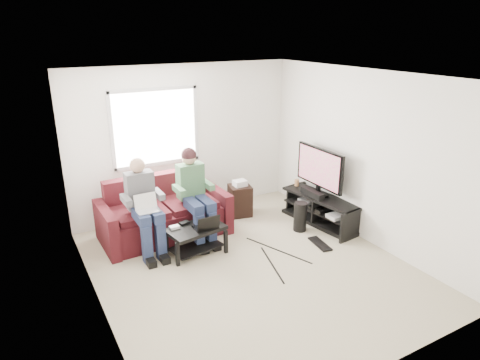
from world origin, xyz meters
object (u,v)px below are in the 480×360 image
object	(u,v)px
sofa	(163,215)
tv	(319,169)
tv_stand	(321,211)
end_table	(240,199)
subwoofer	(300,217)
coffee_table	(196,234)

from	to	relation	value
sofa	tv	distance (m)	2.65
sofa	tv	xyz separation A→B (m)	(2.46, -0.80, 0.61)
tv_stand	end_table	bearing A→B (deg)	136.34
tv_stand	tv	world-z (taller)	tv
sofa	tv_stand	bearing A→B (deg)	-20.07
tv_stand	tv	bearing A→B (deg)	91.47
sofa	end_table	distance (m)	1.44
subwoofer	end_table	bearing A→B (deg)	118.07
sofa	coffee_table	distance (m)	0.83
tv	end_table	bearing A→B (deg)	139.36
coffee_table	tv_stand	size ratio (longest dim) A/B	0.58
sofa	end_table	xyz separation A→B (m)	(1.44, 0.08, -0.05)
coffee_table	end_table	bearing A→B (deg)	35.40
coffee_table	tv_stand	bearing A→B (deg)	-2.46
subwoofer	end_table	size ratio (longest dim) A/B	0.75
sofa	subwoofer	size ratio (longest dim) A/B	4.07
coffee_table	end_table	xyz separation A→B (m)	(1.23, 0.88, -0.01)
subwoofer	sofa	bearing A→B (deg)	154.38
tv_stand	subwoofer	world-z (taller)	subwoofer
tv	coffee_table	bearing A→B (deg)	-179.92
end_table	tv_stand	bearing A→B (deg)	-43.66
sofa	subwoofer	world-z (taller)	sofa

